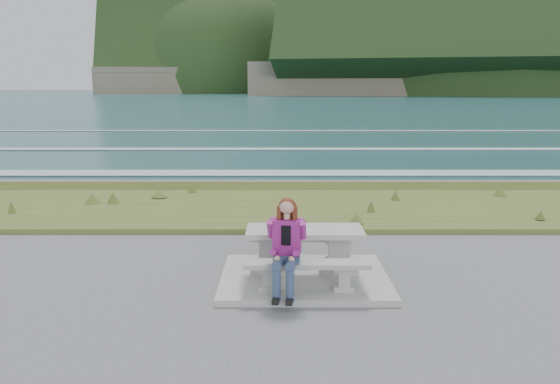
{
  "coord_description": "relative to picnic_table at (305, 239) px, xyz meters",
  "views": [
    {
      "loc": [
        -0.37,
        -8.16,
        3.0
      ],
      "look_at": [
        -0.38,
        1.2,
        1.2
      ],
      "focal_mm": 35.0,
      "sensor_mm": 36.0,
      "label": 1
    }
  ],
  "objects": [
    {
      "name": "ocean",
      "position": [
        -0.0,
        25.09,
        -2.42
      ],
      "size": [
        1600.0,
        1600.0,
        0.09
      ],
      "color": "#1E5056",
      "rests_on": "ground"
    },
    {
      "name": "seated_woman",
      "position": [
        -0.3,
        -0.83,
        -0.07
      ],
      "size": [
        0.46,
        0.72,
        1.38
      ],
      "rotation": [
        0.0,
        0.0,
        -0.14
      ],
      "color": "navy",
      "rests_on": "concrete_slab"
    },
    {
      "name": "bench_landward",
      "position": [
        0.0,
        -0.7,
        -0.23
      ],
      "size": [
        1.8,
        0.35,
        0.45
      ],
      "color": "#AEAEA8",
      "rests_on": "concrete_slab"
    },
    {
      "name": "concrete_slab",
      "position": [
        -0.0,
        0.0,
        -0.63
      ],
      "size": [
        2.6,
        2.1,
        0.1
      ],
      "primitive_type": "cube",
      "color": "#AEAEA8",
      "rests_on": "ground"
    },
    {
      "name": "picnic_table",
      "position": [
        0.0,
        0.0,
        0.0
      ],
      "size": [
        1.8,
        0.75,
        0.75
      ],
      "color": "#AEAEA8",
      "rests_on": "concrete_slab"
    },
    {
      "name": "grass_verge",
      "position": [
        -0.0,
        5.0,
        -0.68
      ],
      "size": [
        160.0,
        4.5,
        0.22
      ],
      "primitive_type": "cube",
      "color": "#3D511E",
      "rests_on": "ground"
    },
    {
      "name": "bench_seaward",
      "position": [
        0.0,
        0.7,
        -0.23
      ],
      "size": [
        1.8,
        0.35,
        0.45
      ],
      "color": "#AEAEA8",
      "rests_on": "concrete_slab"
    },
    {
      "name": "headland_range",
      "position": [
        190.27,
        398.24,
        9.26
      ],
      "size": [
        729.83,
        363.95,
        212.02
      ],
      "color": "#6C6451",
      "rests_on": "ground"
    },
    {
      "name": "shore_drop",
      "position": [
        -0.0,
        7.9,
        -0.68
      ],
      "size": [
        160.0,
        0.8,
        2.2
      ],
      "primitive_type": "cube",
      "color": "#6C6451",
      "rests_on": "ground"
    }
  ]
}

